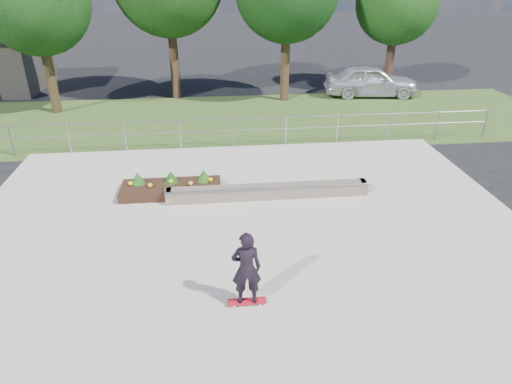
% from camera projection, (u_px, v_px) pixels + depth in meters
% --- Properties ---
extents(ground, '(120.00, 120.00, 0.00)m').
position_uv_depth(ground, '(254.00, 262.00, 10.77)').
color(ground, black).
rests_on(ground, ground).
extents(grass_verge, '(30.00, 8.00, 0.02)m').
position_uv_depth(grass_verge, '(229.00, 120.00, 20.53)').
color(grass_verge, '#314B1E').
rests_on(grass_verge, ground).
extents(concrete_slab, '(15.00, 15.00, 0.06)m').
position_uv_depth(concrete_slab, '(254.00, 261.00, 10.75)').
color(concrete_slab, '#AAA597').
rests_on(concrete_slab, ground).
extents(fence, '(20.06, 0.06, 1.20)m').
position_uv_depth(fence, '(234.00, 129.00, 17.08)').
color(fence, gray).
rests_on(fence, ground).
extents(tree_far_left, '(4.55, 4.55, 7.15)m').
position_uv_depth(tree_far_left, '(35.00, 1.00, 19.36)').
color(tree_far_left, '#2F2112').
rests_on(tree_far_left, ground).
extents(tree_far_right, '(4.20, 4.20, 6.60)m').
position_uv_depth(tree_far_right, '(397.00, 3.00, 23.38)').
color(tree_far_right, black).
rests_on(tree_far_right, ground).
extents(grind_ledge, '(6.00, 0.44, 0.43)m').
position_uv_depth(grind_ledge, '(268.00, 191.00, 13.51)').
color(grind_ledge, brown).
rests_on(grind_ledge, concrete_slab).
extents(planter_bed, '(3.00, 1.20, 0.61)m').
position_uv_depth(planter_bed, '(171.00, 187.00, 13.85)').
color(planter_bed, black).
rests_on(planter_bed, concrete_slab).
extents(skateboarder, '(0.80, 0.40, 1.71)m').
position_uv_depth(skateboarder, '(246.00, 269.00, 8.96)').
color(skateboarder, white).
rests_on(skateboarder, concrete_slab).
extents(parked_car, '(4.97, 2.45, 1.63)m').
position_uv_depth(parked_car, '(371.00, 80.00, 23.85)').
color(parked_car, silver).
rests_on(parked_car, ground).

